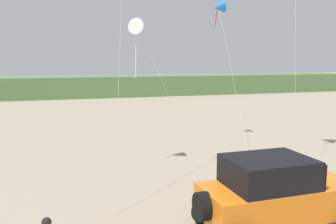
{
  "coord_description": "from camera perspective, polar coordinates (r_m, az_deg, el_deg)",
  "views": [
    {
      "loc": [
        -2.19,
        -3.92,
        4.95
      ],
      "look_at": [
        0.39,
        4.91,
        3.57
      ],
      "focal_mm": 37.6,
      "sensor_mm": 36.0,
      "label": 1
    }
  ],
  "objects": [
    {
      "name": "kite_red_delta",
      "position": [
        21.7,
        8.22,
        16.46
      ],
      "size": [
        0.81,
        5.27,
        8.49
      ],
      "color": "blue",
      "rests_on": "ground_plane"
    },
    {
      "name": "kite_purple_stunt",
      "position": [
        16.02,
        -4.75,
        13.35
      ],
      "size": [
        3.06,
        1.72,
        6.77
      ],
      "color": "white",
      "rests_on": "ground_plane"
    },
    {
      "name": "jeep",
      "position": [
        10.65,
        17.07,
        -12.49
      ],
      "size": [
        4.88,
        2.49,
        2.26
      ],
      "color": "orange",
      "rests_on": "ground_plane"
    },
    {
      "name": "dune_ridge",
      "position": [
        48.76,
        -18.54,
        3.86
      ],
      "size": [
        90.0,
        6.64,
        2.71
      ],
      "primitive_type": "cube",
      "color": "#567A47",
      "rests_on": "ground_plane"
    }
  ]
}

